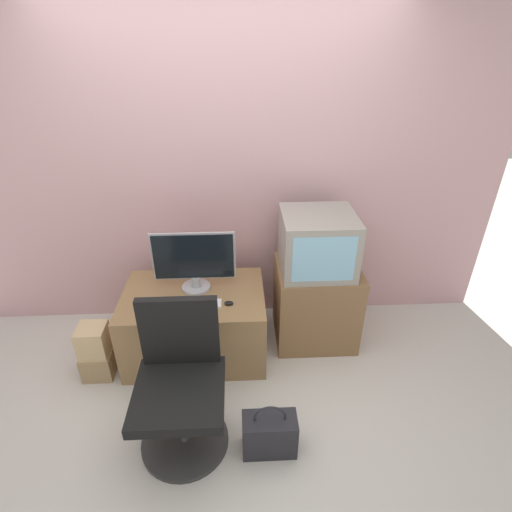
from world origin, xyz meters
name	(u,v)px	position (x,y,z in m)	size (l,w,h in m)	color
ground_plane	(231,433)	(0.00, 0.00, 0.00)	(12.00, 12.00, 0.00)	beige
wall_back	(226,172)	(0.00, 1.32, 1.30)	(4.40, 0.05, 2.60)	#CC9EA3
desk	(196,323)	(-0.27, 0.79, 0.28)	(1.06, 0.70, 0.55)	#937047
side_stand	(315,303)	(0.69, 0.92, 0.33)	(0.64, 0.54, 0.67)	olive
main_monitor	(194,261)	(-0.25, 0.86, 0.79)	(0.61, 0.22, 0.46)	#B2B2B7
keyboard	(197,304)	(-0.23, 0.64, 0.56)	(0.35, 0.10, 0.01)	white
mouse	(229,303)	(0.00, 0.64, 0.56)	(0.06, 0.04, 0.03)	black
crt_tv	(317,243)	(0.66, 0.91, 0.89)	(0.53, 0.51, 0.44)	gray
office_chair	(181,388)	(-0.28, 0.01, 0.41)	(0.54, 0.54, 0.94)	#333333
cardboard_box_lower	(99,363)	(-0.98, 0.57, 0.10)	(0.22, 0.21, 0.20)	#A3845B
cardboard_box_upper	(93,341)	(-0.98, 0.57, 0.32)	(0.20, 0.20, 0.23)	#D1B27F
handbag	(269,434)	(0.24, -0.12, 0.14)	(0.33, 0.17, 0.38)	#232328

